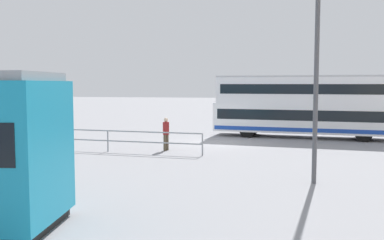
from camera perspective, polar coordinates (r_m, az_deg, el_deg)
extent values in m
plane|color=gray|center=(25.09, 3.32, -2.98)|extent=(160.00, 160.00, 0.00)
cube|color=white|center=(28.15, 14.98, 0.29)|extent=(11.89, 3.71, 1.82)
cube|color=white|center=(28.07, 15.06, 3.80)|extent=(11.53, 3.57, 1.62)
cube|color=black|center=(28.13, 14.99, 0.74)|extent=(11.31, 3.68, 0.64)
cube|color=black|center=(28.07, 15.06, 3.96)|extent=(10.95, 3.54, 0.60)
cube|color=#193FA5|center=(28.21, 14.95, -1.04)|extent=(11.66, 3.72, 0.24)
cube|color=#B2B2B7|center=(28.07, 15.09, 5.55)|extent=(11.53, 3.57, 0.10)
cylinder|color=black|center=(28.62, 7.68, -1.05)|extent=(1.25, 2.51, 1.00)
cylinder|color=black|center=(28.25, 21.47, -1.41)|extent=(1.25, 2.51, 1.00)
cylinder|color=#4C3F2D|center=(21.99, -3.59, -3.00)|extent=(0.14, 0.14, 0.82)
cylinder|color=#4C3F2D|center=(22.16, -3.27, -2.93)|extent=(0.14, 0.14, 0.82)
cylinder|color=maroon|center=(21.99, -3.44, -1.09)|extent=(0.41, 0.41, 0.63)
sphere|color=beige|center=(21.95, -3.45, 0.01)|extent=(0.22, 0.22, 0.22)
cube|color=gray|center=(22.02, -11.02, -1.39)|extent=(9.74, 0.77, 0.06)
cube|color=gray|center=(22.08, -11.00, -2.68)|extent=(9.74, 0.77, 0.06)
cylinder|color=gray|center=(20.37, 1.38, -3.28)|extent=(0.07, 0.07, 1.05)
cylinder|color=gray|center=(22.08, -11.00, -2.74)|extent=(0.07, 0.07, 1.05)
cylinder|color=gray|center=(24.65, -21.19, -2.20)|extent=(0.07, 0.07, 1.05)
cylinder|color=slate|center=(23.23, -19.21, -0.79)|extent=(0.10, 0.10, 2.47)
cube|color=white|center=(23.14, -19.34, 1.20)|extent=(0.91, 0.26, 0.64)
cylinder|color=#4C4C51|center=(15.17, 15.97, 4.16)|extent=(0.16, 0.16, 6.53)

